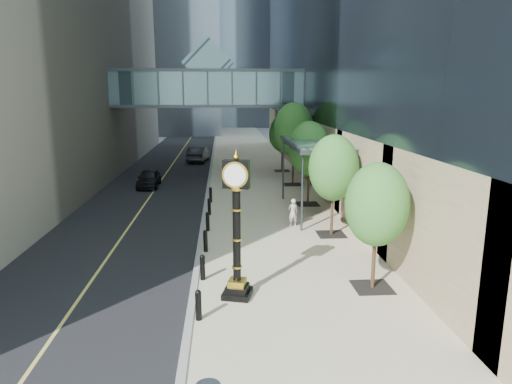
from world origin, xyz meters
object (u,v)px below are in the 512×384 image
Objects in this scene: street_clock at (237,237)px; car_near at (149,178)px; car_far at (198,154)px; pedestrian at (293,213)px.

street_clock is 21.01m from car_near.
car_far is at bearing 75.80° from car_near.
car_near is at bearing 83.07° from car_far.
street_clock reaches higher than pedestrian.
car_near is 0.80× the size of car_far.
pedestrian reaches higher than car_near.
pedestrian is at bearing -51.61° from car_near.
street_clock is 33.36m from car_far.
car_near is (-9.43, 11.55, -0.14)m from pedestrian.
car_near is at bearing 122.35° from street_clock.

